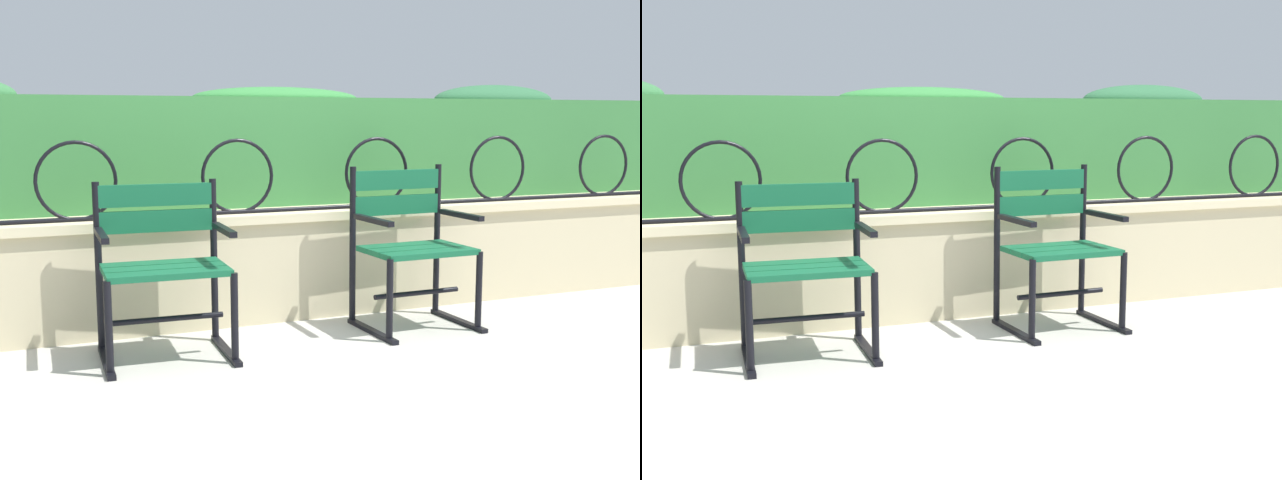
% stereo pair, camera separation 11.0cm
% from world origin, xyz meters
% --- Properties ---
extents(ground_plane, '(60.00, 60.00, 0.00)m').
position_xyz_m(ground_plane, '(0.00, 0.00, 0.00)').
color(ground_plane, '#BCB7AD').
extents(stone_wall, '(7.15, 0.41, 0.63)m').
position_xyz_m(stone_wall, '(0.00, 0.76, 0.32)').
color(stone_wall, beige).
rests_on(stone_wall, ground).
extents(iron_arch_fence, '(6.61, 0.02, 0.42)m').
position_xyz_m(iron_arch_fence, '(-0.20, 0.68, 0.81)').
color(iron_arch_fence, black).
rests_on(iron_arch_fence, stone_wall).
extents(hedge_row, '(7.01, 0.49, 0.77)m').
position_xyz_m(hedge_row, '(-0.00, 1.17, 0.99)').
color(hedge_row, '#387A3D').
rests_on(hedge_row, stone_wall).
extents(park_chair_left, '(0.65, 0.55, 0.85)m').
position_xyz_m(park_chair_left, '(-0.76, 0.22, 0.46)').
color(park_chair_left, '#145B38').
rests_on(park_chair_left, ground).
extents(park_chair_right, '(0.61, 0.53, 0.89)m').
position_xyz_m(park_chair_right, '(0.63, 0.25, 0.47)').
color(park_chair_right, '#145B38').
rests_on(park_chair_right, ground).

